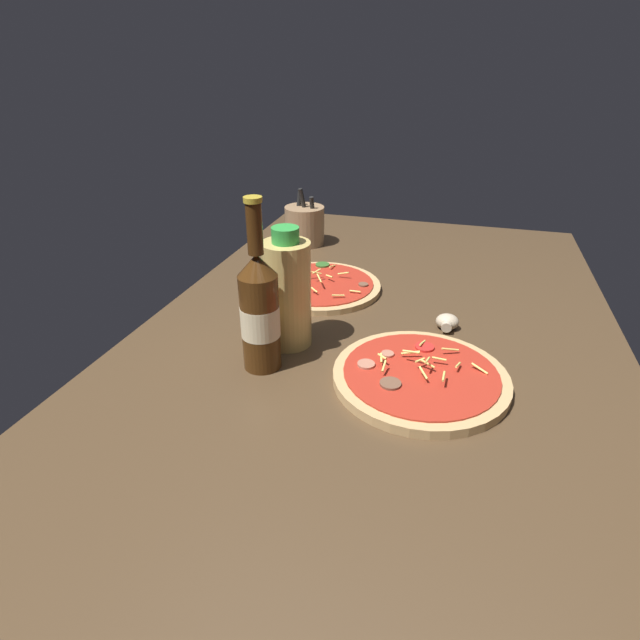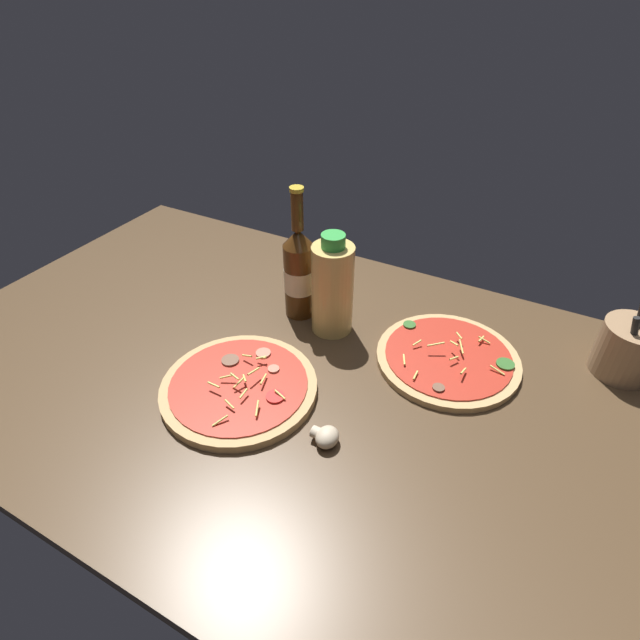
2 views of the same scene
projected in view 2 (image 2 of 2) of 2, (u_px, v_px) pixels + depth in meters
counter_slab at (317, 383)px, 93.72cm from camera, size 160.00×90.00×2.50cm
pizza_near at (239, 387)px, 89.84cm from camera, size 28.20×28.20×4.56cm
pizza_far at (448, 358)px, 96.33cm from camera, size 27.43×27.43×4.47cm
beer_bottle at (299, 272)px, 103.47cm from camera, size 6.42×6.42×28.72cm
oil_bottle at (332, 288)px, 99.29cm from camera, size 8.45×8.45×21.78cm
mushroom_left at (326, 437)px, 80.01cm from camera, size 4.58×4.36×3.05cm
utensil_crock at (628, 349)px, 91.49cm from camera, size 10.93×10.93×15.60cm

